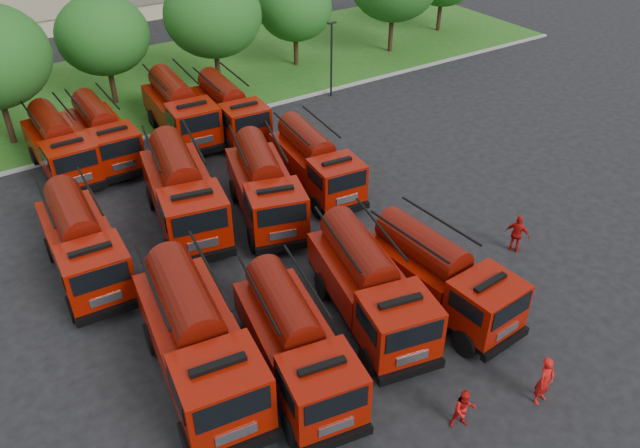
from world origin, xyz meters
The scene contains 25 objects.
ground centered at (0.00, 0.00, 0.00)m, with size 140.00×140.00×0.00m, color black.
lawn centered at (0.00, 26.00, 0.06)m, with size 70.00×16.00×0.12m, color #185216.
curb centered at (0.00, 17.90, 0.07)m, with size 70.00×0.30×0.14m, color gray.
tree_3 centered at (-1.00, 24.00, 4.68)m, with size 5.88×5.88×7.19m.
tree_4 centered at (6.00, 22.50, 5.22)m, with size 6.55×6.55×8.01m.
tree_5 centered at (13.00, 23.50, 4.35)m, with size 5.46×5.46×6.68m.
lamp_post_1 centered at (12.00, 17.20, 2.90)m, with size 0.60×0.25×5.11m.
fire_truck_0 centered at (-6.11, -1.45, 1.82)m, with size 3.74×8.24×3.62m.
fire_truck_1 centered at (-3.27, -3.23, 1.62)m, with size 3.62×7.38×3.22m.
fire_truck_2 centered at (0.66, -2.24, 1.68)m, with size 3.99×7.69×3.34m.
fire_truck_3 centered at (3.45, -3.17, 1.60)m, with size 2.94×7.13×3.18m.
fire_truck_4 centered at (-7.80, 6.61, 1.67)m, with size 2.99×7.43×3.33m.
fire_truck_5 centered at (-2.68, 7.96, 1.83)m, with size 4.20×8.35×3.63m.
fire_truck_6 centered at (0.87, 6.46, 1.69)m, with size 4.46×7.78×3.36m.
fire_truck_7 centered at (4.36, 7.33, 1.59)m, with size 3.11×7.14×3.15m.
fire_truck_8 centered at (-6.30, 16.34, 1.63)m, with size 2.72×7.16×3.24m.
fire_truck_9 centered at (-3.88, 16.52, 1.62)m, with size 2.66×7.10×3.22m.
fire_truck_10 centered at (0.93, 17.00, 1.74)m, with size 3.23×7.79×3.47m.
fire_truck_11 centered at (3.51, 15.59, 1.63)m, with size 2.97×7.27×3.24m.
firefighter_0 centered at (3.17, -8.80, 0.00)m, with size 0.71×0.52×1.96m, color #B7100E.
firefighter_1 centered at (0.17, -8.08, 0.00)m, with size 0.78×0.43×1.59m, color #B7100E.
firefighter_2 centered at (8.97, -2.31, 0.00)m, with size 1.09×0.62×1.86m, color #B7100E.
firefighter_3 centered at (5.28, -4.06, 0.00)m, with size 1.07×0.55×1.66m, color black.
firefighter_4 centered at (-5.18, 3.70, 0.00)m, with size 0.74×0.49×1.52m, color black.
firefighter_5 centered at (4.20, 7.55, 0.00)m, with size 1.49×0.64×1.60m, color #B7100E.
Camera 1 is at (-10.98, -16.62, 17.17)m, focal length 35.00 mm.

